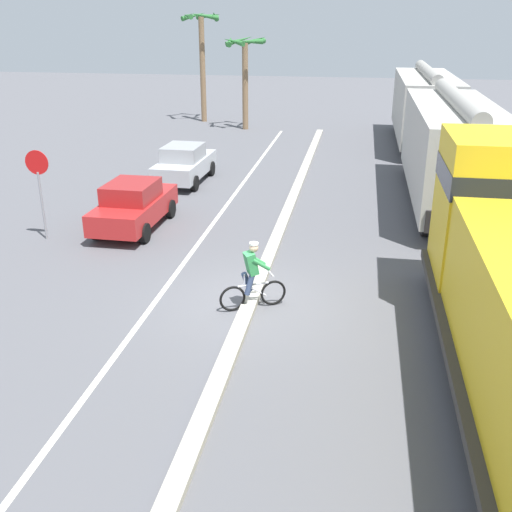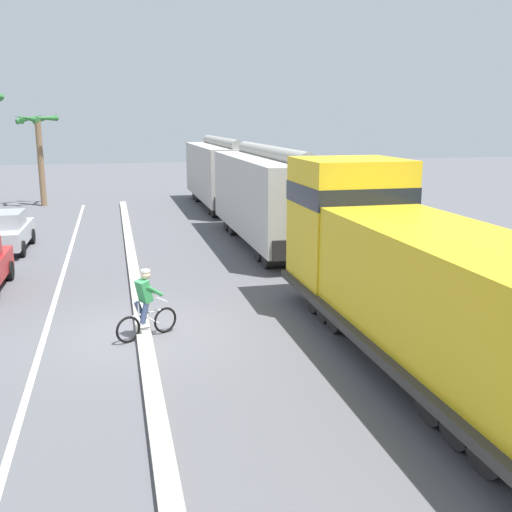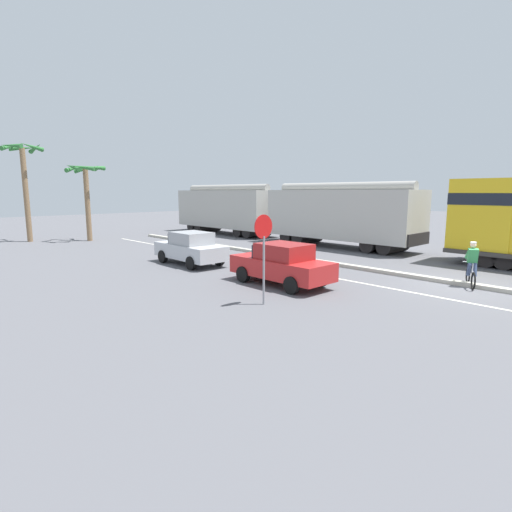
# 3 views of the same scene
# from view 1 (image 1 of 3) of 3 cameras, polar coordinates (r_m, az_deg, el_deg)

# --- Properties ---
(ground_plane) EXTENTS (120.00, 120.00, 0.00)m
(ground_plane) POSITION_cam_1_polar(r_m,az_deg,el_deg) (15.06, -0.46, -4.50)
(ground_plane) COLOR #56565B
(median_curb) EXTENTS (0.36, 36.00, 0.16)m
(median_curb) POSITION_cam_1_polar(r_m,az_deg,el_deg) (20.52, 2.52, 3.08)
(median_curb) COLOR #B2AD9E
(median_curb) RESTS_ON ground
(lane_stripe) EXTENTS (0.14, 36.00, 0.01)m
(lane_stripe) POSITION_cam_1_polar(r_m,az_deg,el_deg) (20.96, -4.02, 3.24)
(lane_stripe) COLOR silver
(lane_stripe) RESTS_ON ground
(hopper_car_lead) EXTENTS (2.90, 10.60, 4.18)m
(hopper_car_lead) POSITION_cam_1_polar(r_m,az_deg,el_deg) (23.63, 18.15, 9.57)
(hopper_car_lead) COLOR #B4B1A9
(hopper_car_lead) RESTS_ON ground
(hopper_car_middle) EXTENTS (2.90, 10.60, 4.18)m
(hopper_car_middle) POSITION_cam_1_polar(r_m,az_deg,el_deg) (34.99, 15.74, 13.55)
(hopper_car_middle) COLOR #ADABA3
(hopper_car_middle) RESTS_ON ground
(parked_car_red) EXTENTS (1.88, 4.22, 1.62)m
(parked_car_red) POSITION_cam_1_polar(r_m,az_deg,el_deg) (20.50, -11.55, 4.79)
(parked_car_red) COLOR red
(parked_car_red) RESTS_ON ground
(parked_car_silver) EXTENTS (1.91, 4.24, 1.62)m
(parked_car_silver) POSITION_cam_1_polar(r_m,az_deg,el_deg) (26.10, -6.83, 8.74)
(parked_car_silver) COLOR #B7BABF
(parked_car_silver) RESTS_ON ground
(cyclist) EXTENTS (1.54, 0.86, 1.71)m
(cyclist) POSITION_cam_1_polar(r_m,az_deg,el_deg) (14.47, -0.35, -2.08)
(cyclist) COLOR black
(cyclist) RESTS_ON ground
(stop_sign) EXTENTS (0.76, 0.08, 2.88)m
(stop_sign) POSITION_cam_1_polar(r_m,az_deg,el_deg) (19.93, -19.99, 7.03)
(stop_sign) COLOR gray
(stop_sign) RESTS_ON ground
(palm_tree_near) EXTENTS (2.68, 2.78, 5.65)m
(palm_tree_near) POSITION_cam_1_polar(r_m,az_deg,el_deg) (38.32, -1.10, 18.28)
(palm_tree_near) COLOR #846647
(palm_tree_near) RESTS_ON ground
(palm_tree_far) EXTENTS (2.70, 2.76, 7.04)m
(palm_tree_far) POSITION_cam_1_polar(r_m,az_deg,el_deg) (41.50, -5.15, 19.58)
(palm_tree_far) COLOR #846647
(palm_tree_far) RESTS_ON ground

